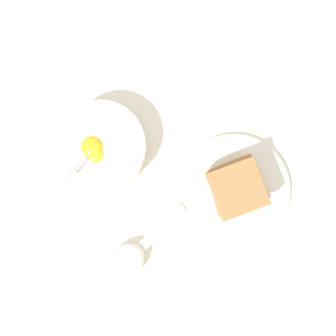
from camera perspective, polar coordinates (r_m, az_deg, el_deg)
ground_plane at (r=0.83m, az=-1.96°, el=-0.92°), size 3.00×3.00×0.00m
egg_bowl at (r=0.82m, az=-8.20°, el=2.55°), size 0.16×0.16×0.07m
toast_plate at (r=0.83m, az=8.05°, el=-2.59°), size 0.20×0.20×0.01m
toast_sandwich at (r=0.80m, az=8.37°, el=-2.32°), size 0.13×0.12×0.06m
soup_spoon at (r=0.82m, az=-4.53°, el=-10.75°), size 0.18×0.10×0.03m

